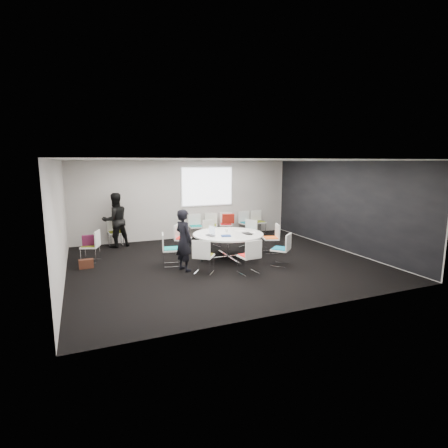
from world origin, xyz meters
name	(u,v)px	position (x,y,z in m)	size (l,w,h in m)	color
room_shell	(226,212)	(0.09, 0.00, 1.40)	(8.08, 7.08, 2.88)	black
conference_table	(228,241)	(0.30, 0.32, 0.51)	(2.00, 2.00, 0.73)	silver
projection_screen	(207,187)	(0.80, 3.46, 1.85)	(1.90, 0.03, 1.35)	white
chair_ring_a	(271,244)	(1.76, 0.42, 0.28)	(0.56, 0.57, 0.88)	silver
chair_ring_b	(248,239)	(1.39, 1.29, 0.28)	(0.61, 0.61, 0.88)	silver
chair_ring_c	(212,239)	(0.32, 1.75, 0.28)	(0.55, 0.54, 0.88)	silver
chair_ring_d	(183,244)	(-0.75, 1.38, 0.28)	(0.62, 0.62, 0.88)	silver
chair_ring_e	(171,255)	(-1.40, 0.26, 0.28)	(0.53, 0.54, 0.88)	silver
chair_ring_f	(204,263)	(-0.81, -0.72, 0.28)	(0.64, 0.63, 0.88)	silver
chair_ring_g	(249,263)	(0.23, -1.17, 0.28)	(0.50, 0.49, 0.88)	silver
chair_ring_h	(281,255)	(1.33, -0.86, 0.28)	(0.64, 0.64, 0.88)	silver
chair_back_a	(196,231)	(0.24, 3.17, 0.28)	(0.49, 0.47, 0.88)	silver
chair_back_b	(211,230)	(0.82, 3.16, 0.28)	(0.60, 0.59, 0.88)	silver
chair_back_c	(226,229)	(1.41, 3.15, 0.28)	(0.59, 0.58, 0.88)	silver
chair_back_d	(246,227)	(2.24, 3.15, 0.28)	(0.48, 0.47, 0.88)	silver
chair_back_e	(258,226)	(2.77, 3.14, 0.28)	(0.48, 0.47, 0.88)	silver
chair_spare_left	(91,252)	(-3.36, 1.43, 0.28)	(0.57, 0.58, 0.88)	silver
chair_person_back	(116,238)	(-2.54, 3.16, 0.28)	(0.50, 0.48, 0.88)	silver
person_main	(184,240)	(-1.18, -0.29, 0.79)	(0.58, 0.38, 1.58)	black
person_back	(115,220)	(-2.54, 2.99, 0.88)	(0.86, 0.67, 1.77)	black
laptop	(212,235)	(-0.24, 0.22, 0.74)	(0.32, 0.21, 0.03)	#333338
laptop_lid	(212,230)	(-0.19, 0.34, 0.86)	(0.30, 0.02, 0.22)	silver
notebook_black	(248,233)	(0.79, 0.08, 0.74)	(0.22, 0.30, 0.02)	black
tablet_folio	(226,236)	(0.10, 0.01, 0.74)	(0.26, 0.20, 0.03)	navy
papers_right	(240,231)	(0.77, 0.56, 0.73)	(0.30, 0.21, 0.00)	silver
papers_front	(250,232)	(0.95, 0.21, 0.73)	(0.30, 0.21, 0.00)	silver
cup	(227,231)	(0.34, 0.54, 0.78)	(0.08, 0.08, 0.09)	white
phone	(250,235)	(0.78, -0.08, 0.73)	(0.14, 0.07, 0.01)	black
maroon_bag	(90,240)	(-3.38, 1.44, 0.62)	(0.40, 0.14, 0.28)	#541633
brown_bag	(86,264)	(-3.51, 0.85, 0.12)	(0.36, 0.16, 0.24)	#452216
red_jacket	(228,219)	(1.40, 2.93, 0.70)	(0.44, 0.10, 0.35)	#A31E14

